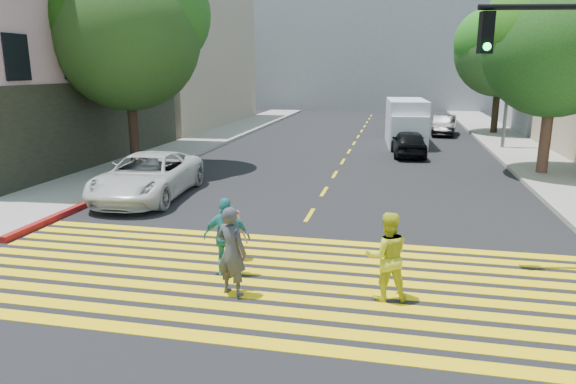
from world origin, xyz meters
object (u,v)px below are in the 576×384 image
(pedestrian_woman, at_px, (387,256))
(white_van, at_px, (406,124))
(tree_right_far, at_px, (502,46))
(pedestrian_man, at_px, (232,251))
(tree_left, at_px, (129,28))
(pedestrian_extra, at_px, (227,237))
(dark_car_near, at_px, (409,143))
(white_sedan, at_px, (148,176))
(dark_car_parked, at_px, (444,125))
(pedestrian_child, at_px, (234,235))
(silver_car, at_px, (411,116))
(tree_right_near, at_px, (559,38))

(pedestrian_woman, bearing_deg, white_van, -106.31)
(tree_right_far, height_order, pedestrian_man, tree_right_far)
(tree_left, xyz_separation_m, pedestrian_extra, (7.34, -10.06, -4.88))
(tree_right_far, height_order, dark_car_near, tree_right_far)
(white_sedan, xyz_separation_m, dark_car_parked, (10.81, 18.98, -0.09))
(dark_car_near, distance_m, dark_car_parked, 9.07)
(pedestrian_woman, xyz_separation_m, white_van, (0.53, 20.10, 0.35))
(pedestrian_man, distance_m, pedestrian_child, 1.84)
(silver_car, height_order, dark_car_parked, silver_car)
(pedestrian_extra, height_order, silver_car, pedestrian_extra)
(pedestrian_woman, xyz_separation_m, dark_car_parked, (2.98, 25.11, -0.20))
(tree_right_far, bearing_deg, silver_car, 138.04)
(tree_right_far, relative_size, pedestrian_extra, 5.02)
(pedestrian_extra, bearing_deg, pedestrian_man, 105.78)
(dark_car_near, height_order, dark_car_parked, dark_car_near)
(pedestrian_woman, bearing_deg, tree_right_far, -118.17)
(tree_left, bearing_deg, tree_right_far, 42.68)
(tree_right_near, xyz_separation_m, pedestrian_extra, (-9.01, -12.12, -4.45))
(pedestrian_extra, bearing_deg, white_van, -109.06)
(pedestrian_man, xyz_separation_m, dark_car_near, (3.45, 16.76, -0.21))
(tree_left, height_order, dark_car_parked, tree_left)
(tree_right_far, bearing_deg, tree_right_near, -91.62)
(dark_car_near, distance_m, silver_car, 14.30)
(tree_right_far, xyz_separation_m, white_sedan, (-14.01, -19.86, -4.79))
(tree_left, height_order, tree_right_far, tree_left)
(tree_right_far, height_order, pedestrian_woman, tree_right_far)
(tree_right_near, bearing_deg, pedestrian_woman, -114.68)
(tree_right_near, height_order, dark_car_near, tree_right_near)
(tree_right_far, height_order, dark_car_parked, tree_right_far)
(pedestrian_extra, relative_size, dark_car_parked, 0.42)
(tree_right_far, xyz_separation_m, pedestrian_child, (-9.51, -24.65, -4.93))
(tree_right_far, xyz_separation_m, silver_car, (-5.18, 4.66, -4.81))
(tree_left, distance_m, white_van, 15.30)
(tree_left, xyz_separation_m, silver_car, (11.55, 20.09, -4.99))
(white_van, bearing_deg, dark_car_parked, 59.92)
(pedestrian_extra, xyz_separation_m, white_sedan, (-4.62, 5.63, -0.09))
(tree_right_far, relative_size, dark_car_parked, 2.13)
(pedestrian_child, relative_size, dark_car_parked, 0.30)
(dark_car_near, bearing_deg, pedestrian_woman, 83.04)
(tree_right_near, relative_size, pedestrian_child, 6.77)
(white_sedan, height_order, dark_car_near, white_sedan)
(pedestrian_child, bearing_deg, tree_left, -53.36)
(dark_car_near, relative_size, white_van, 0.70)
(white_sedan, height_order, silver_car, white_sedan)
(white_sedan, relative_size, white_van, 0.97)
(pedestrian_woman, relative_size, pedestrian_child, 1.45)
(pedestrian_child, xyz_separation_m, white_sedan, (-4.50, 4.79, 0.15))
(pedestrian_woman, xyz_separation_m, silver_car, (1.00, 30.65, -0.13))
(tree_right_far, xyz_separation_m, pedestrian_man, (-8.99, -26.40, -4.65))
(dark_car_near, bearing_deg, pedestrian_man, 73.65)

